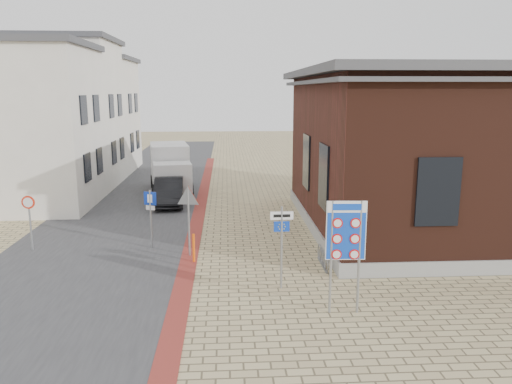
{
  "coord_description": "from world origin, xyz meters",
  "views": [
    {
      "loc": [
        -0.62,
        -13.97,
        5.92
      ],
      "look_at": [
        0.47,
        4.23,
        2.2
      ],
      "focal_mm": 35.0,
      "sensor_mm": 36.0,
      "label": 1
    }
  ],
  "objects_px": {
    "sedan": "(169,191)",
    "box_truck": "(170,168)",
    "parking_sign": "(151,209)",
    "border_sign": "(346,233)",
    "essen_sign": "(282,234)",
    "bollard": "(194,248)"
  },
  "relations": [
    {
      "from": "box_truck",
      "to": "essen_sign",
      "type": "height_order",
      "value": "box_truck"
    },
    {
      "from": "box_truck",
      "to": "bollard",
      "type": "xyz_separation_m",
      "value": [
        2.15,
        -12.68,
        -0.92
      ]
    },
    {
      "from": "essen_sign",
      "to": "parking_sign",
      "type": "bearing_deg",
      "value": 135.27
    },
    {
      "from": "essen_sign",
      "to": "bollard",
      "type": "bearing_deg",
      "value": 136.53
    },
    {
      "from": "essen_sign",
      "to": "bollard",
      "type": "distance_m",
      "value": 3.94
    },
    {
      "from": "sedan",
      "to": "essen_sign",
      "type": "relative_size",
      "value": 1.67
    },
    {
      "from": "box_truck",
      "to": "border_sign",
      "type": "xyz_separation_m",
      "value": [
        6.45,
        -16.98,
        0.81
      ]
    },
    {
      "from": "border_sign",
      "to": "bollard",
      "type": "bearing_deg",
      "value": 137.83
    },
    {
      "from": "sedan",
      "to": "box_truck",
      "type": "distance_m",
      "value": 3.55
    },
    {
      "from": "parking_sign",
      "to": "bollard",
      "type": "distance_m",
      "value": 2.61
    },
    {
      "from": "sedan",
      "to": "essen_sign",
      "type": "bearing_deg",
      "value": -72.45
    },
    {
      "from": "sedan",
      "to": "parking_sign",
      "type": "xyz_separation_m",
      "value": [
        0.17,
        -7.52,
        0.82
      ]
    },
    {
      "from": "box_truck",
      "to": "essen_sign",
      "type": "xyz_separation_m",
      "value": [
        4.95,
        -15.18,
        0.27
      ]
    },
    {
      "from": "box_truck",
      "to": "parking_sign",
      "type": "relative_size",
      "value": 2.46
    },
    {
      "from": "essen_sign",
      "to": "bollard",
      "type": "height_order",
      "value": "essen_sign"
    },
    {
      "from": "sedan",
      "to": "box_truck",
      "type": "xyz_separation_m",
      "value": [
        -0.28,
        3.46,
        0.73
      ]
    },
    {
      "from": "sedan",
      "to": "bollard",
      "type": "bearing_deg",
      "value": -82.72
    },
    {
      "from": "essen_sign",
      "to": "bollard",
      "type": "xyz_separation_m",
      "value": [
        -2.8,
        2.5,
        -1.19
      ]
    },
    {
      "from": "sedan",
      "to": "border_sign",
      "type": "distance_m",
      "value": 14.94
    },
    {
      "from": "parking_sign",
      "to": "essen_sign",
      "type": "bearing_deg",
      "value": -21.92
    },
    {
      "from": "sedan",
      "to": "box_truck",
      "type": "height_order",
      "value": "box_truck"
    },
    {
      "from": "border_sign",
      "to": "parking_sign",
      "type": "xyz_separation_m",
      "value": [
        -6.0,
        6.0,
        -0.72
      ]
    }
  ]
}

